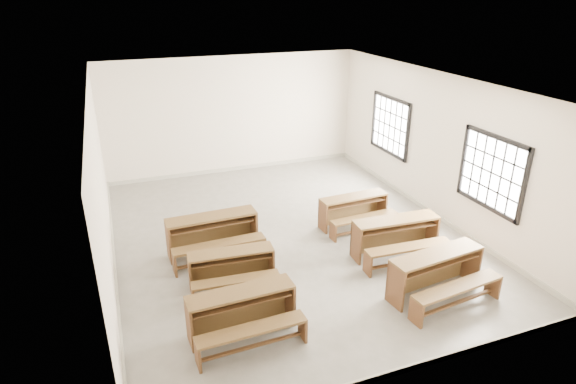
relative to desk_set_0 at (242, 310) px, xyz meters
name	(u,v)px	position (x,y,z in m)	size (l,w,h in m)	color
room	(292,137)	(1.83, 2.68, 1.72)	(8.50, 8.50, 3.20)	gray
desk_set_0	(242,310)	(0.00, 0.00, 0.00)	(1.64, 0.89, 0.73)	brown
desk_set_1	(232,266)	(0.17, 1.30, -0.04)	(1.53, 0.89, 0.66)	brown
desk_set_2	(213,232)	(0.12, 2.53, 0.04)	(1.77, 0.95, 0.79)	brown
desk_set_3	(437,271)	(3.34, -0.17, 0.03)	(1.80, 1.07, 0.77)	brown
desk_set_4	(397,235)	(3.42, 1.20, 0.02)	(1.74, 0.97, 0.76)	brown
desk_set_5	(354,209)	(3.26, 2.62, -0.02)	(1.56, 0.86, 0.69)	brown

